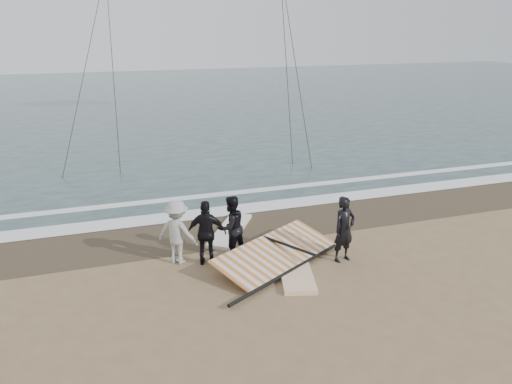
{
  "coord_description": "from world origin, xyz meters",
  "views": [
    {
      "loc": [
        -4.45,
        -9.09,
        5.91
      ],
      "look_at": [
        -0.37,
        3.0,
        1.6
      ],
      "focal_mm": 35.0,
      "sensor_mm": 36.0,
      "label": 1
    }
  ],
  "objects_px": {
    "board_white": "(294,266)",
    "sail_rig": "(272,254)",
    "man_main": "(344,229)",
    "board_cream": "(230,230)"
  },
  "relations": [
    {
      "from": "board_white",
      "to": "sail_rig",
      "type": "xyz_separation_m",
      "value": [
        -0.39,
        0.55,
        0.14
      ]
    },
    {
      "from": "board_white",
      "to": "sail_rig",
      "type": "bearing_deg",
      "value": 140.84
    },
    {
      "from": "man_main",
      "to": "sail_rig",
      "type": "xyz_separation_m",
      "value": [
        -1.77,
        0.55,
        -0.68
      ]
    },
    {
      "from": "board_white",
      "to": "sail_rig",
      "type": "height_order",
      "value": "sail_rig"
    },
    {
      "from": "board_white",
      "to": "sail_rig",
      "type": "distance_m",
      "value": 0.68
    },
    {
      "from": "board_white",
      "to": "board_cream",
      "type": "bearing_deg",
      "value": 124.25
    },
    {
      "from": "board_white",
      "to": "board_cream",
      "type": "distance_m",
      "value": 2.89
    },
    {
      "from": "sail_rig",
      "to": "man_main",
      "type": "bearing_deg",
      "value": -17.17
    },
    {
      "from": "board_white",
      "to": "sail_rig",
      "type": "relative_size",
      "value": 0.73
    },
    {
      "from": "man_main",
      "to": "sail_rig",
      "type": "height_order",
      "value": "man_main"
    }
  ]
}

